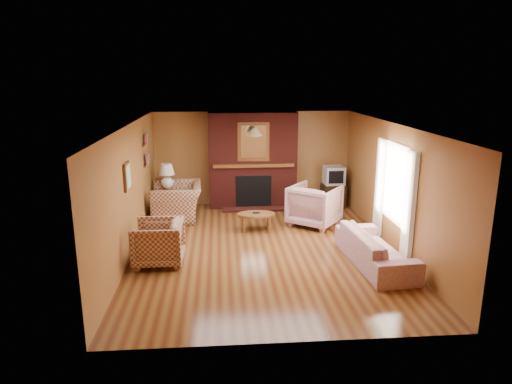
{
  "coord_description": "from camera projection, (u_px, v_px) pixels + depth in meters",
  "views": [
    {
      "loc": [
        -0.82,
        -8.32,
        3.29
      ],
      "look_at": [
        -0.11,
        0.6,
        0.99
      ],
      "focal_mm": 32.0,
      "sensor_mm": 36.0,
      "label": 1
    }
  ],
  "objects": [
    {
      "name": "crt_tv",
      "position": [
        334.0,
        175.0,
        11.57
      ],
      "size": [
        0.5,
        0.5,
        0.45
      ],
      "color": "#A3A6AB",
      "rests_on": "tv_stand"
    },
    {
      "name": "ceiling",
      "position": [
        265.0,
        125.0,
        8.32
      ],
      "size": [
        6.5,
        6.5,
        0.0
      ],
      "primitive_type": "plane",
      "rotation": [
        3.14,
        0.0,
        0.0
      ],
      "color": "silver",
      "rests_on": "wall_back"
    },
    {
      "name": "window_right",
      "position": [
        394.0,
        193.0,
        8.63
      ],
      "size": [
        0.1,
        1.85,
        2.0
      ],
      "color": "beige",
      "rests_on": "wall_right"
    },
    {
      "name": "plaid_loveseat",
      "position": [
        177.0,
        201.0,
        10.66
      ],
      "size": [
        1.19,
        1.34,
        0.84
      ],
      "primitive_type": "imported",
      "rotation": [
        0.0,
        0.0,
        -1.52
      ],
      "color": "maroon",
      "rests_on": "floor"
    },
    {
      "name": "wall_front",
      "position": [
        291.0,
        254.0,
        5.48
      ],
      "size": [
        6.5,
        0.0,
        6.5
      ],
      "primitive_type": "plane",
      "rotation": [
        -1.57,
        0.0,
        0.0
      ],
      "color": "#925C2D",
      "rests_on": "floor"
    },
    {
      "name": "wall_left",
      "position": [
        130.0,
        191.0,
        8.42
      ],
      "size": [
        0.0,
        6.5,
        6.5
      ],
      "primitive_type": "plane",
      "rotation": [
        1.57,
        0.0,
        1.57
      ],
      "color": "#925C2D",
      "rests_on": "floor"
    },
    {
      "name": "tv_stand",
      "position": [
        333.0,
        195.0,
        11.7
      ],
      "size": [
        0.57,
        0.53,
        0.6
      ],
      "primitive_type": "cube",
      "rotation": [
        0.0,
        0.0,
        0.06
      ],
      "color": "black",
      "rests_on": "floor"
    },
    {
      "name": "fireplace",
      "position": [
        253.0,
        161.0,
        11.5
      ],
      "size": [
        2.2,
        0.82,
        2.4
      ],
      "color": "#4B1510",
      "rests_on": "floor"
    },
    {
      "name": "coffee_table",
      "position": [
        256.0,
        216.0,
        9.82
      ],
      "size": [
        0.81,
        0.5,
        0.42
      ],
      "color": "brown",
      "rests_on": "floor"
    },
    {
      "name": "floor",
      "position": [
        264.0,
        248.0,
        8.91
      ],
      "size": [
        6.5,
        6.5,
        0.0
      ],
      "primitive_type": "plane",
      "color": "#4C2210",
      "rests_on": "ground"
    },
    {
      "name": "plaid_armchair",
      "position": [
        158.0,
        243.0,
        8.1
      ],
      "size": [
        0.89,
        0.87,
        0.79
      ],
      "primitive_type": "imported",
      "rotation": [
        0.0,
        0.0,
        -1.59
      ],
      "color": "maroon",
      "rests_on": "floor"
    },
    {
      "name": "botanical_print",
      "position": [
        127.0,
        176.0,
        8.05
      ],
      "size": [
        0.05,
        0.4,
        0.5
      ],
      "color": "brown",
      "rests_on": "wall_left"
    },
    {
      "name": "wall_right",
      "position": [
        393.0,
        186.0,
        8.81
      ],
      "size": [
        0.0,
        6.5,
        6.5
      ],
      "primitive_type": "plane",
      "rotation": [
        1.57,
        0.0,
        -1.57
      ],
      "color": "#925C2D",
      "rests_on": "floor"
    },
    {
      "name": "floral_armchair",
      "position": [
        315.0,
        205.0,
        10.2
      ],
      "size": [
        1.4,
        1.4,
        0.92
      ],
      "primitive_type": "imported",
      "rotation": [
        0.0,
        0.0,
        2.49
      ],
      "color": "#B9A68F",
      "rests_on": "floor"
    },
    {
      "name": "wall_back",
      "position": [
        252.0,
        158.0,
        11.75
      ],
      "size": [
        6.5,
        0.0,
        6.5
      ],
      "primitive_type": "plane",
      "rotation": [
        1.57,
        0.0,
        0.0
      ],
      "color": "#925C2D",
      "rests_on": "floor"
    },
    {
      "name": "table_lamp",
      "position": [
        167.0,
        175.0,
        10.88
      ],
      "size": [
        0.37,
        0.37,
        0.62
      ],
      "color": "silver",
      "rests_on": "side_table"
    },
    {
      "name": "pendant_light",
      "position": [
        255.0,
        132.0,
        10.64
      ],
      "size": [
        0.36,
        0.36,
        0.48
      ],
      "color": "black",
      "rests_on": "ceiling"
    },
    {
      "name": "bookshelf",
      "position": [
        147.0,
        150.0,
        10.15
      ],
      "size": [
        0.09,
        0.55,
        0.71
      ],
      "color": "brown",
      "rests_on": "wall_left"
    },
    {
      "name": "floral_sofa",
      "position": [
        375.0,
        248.0,
        8.1
      ],
      "size": [
        0.96,
        2.12,
        0.6
      ],
      "primitive_type": "imported",
      "rotation": [
        0.0,
        0.0,
        1.65
      ],
      "color": "#B9A68F",
      "rests_on": "floor"
    },
    {
      "name": "side_table",
      "position": [
        168.0,
        201.0,
        11.04
      ],
      "size": [
        0.5,
        0.5,
        0.63
      ],
      "primitive_type": "cube",
      "rotation": [
        0.0,
        0.0,
        -0.05
      ],
      "color": "brown",
      "rests_on": "floor"
    }
  ]
}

